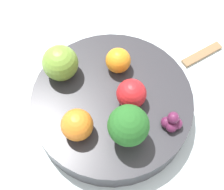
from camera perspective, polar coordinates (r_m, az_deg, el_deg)
The scene contains 10 objects.
ground_plane at distance 0.54m, azimuth 0.00°, elevation -3.78°, with size 6.00×6.00×0.00m, color gray.
table_surface at distance 0.53m, azimuth 0.00°, elevation -3.32°, with size 1.20×1.20×0.02m.
bowl at distance 0.50m, azimuth 0.00°, elevation -1.76°, with size 0.25×0.25×0.04m.
broccoli at distance 0.42m, azimuth 3.01°, elevation -5.64°, with size 0.06×0.06×0.07m.
apple_red at distance 0.49m, azimuth -9.44°, elevation 5.80°, with size 0.06×0.06×0.06m.
apple_green at distance 0.46m, azimuth 3.55°, elevation 0.12°, with size 0.05×0.05×0.05m.
orange_front at distance 0.44m, azimuth -6.40°, elevation -5.45°, with size 0.05×0.05×0.05m.
orange_back at distance 0.50m, azimuth 0.76°, elevation 6.38°, with size 0.04×0.04×0.04m.
grape_cluster at distance 0.46m, azimuth 10.95°, elevation -4.80°, with size 0.03×0.03×0.03m.
spoon at distance 0.60m, azimuth 16.11°, elevation 7.16°, with size 0.07×0.07×0.01m.
Camera 1 is at (0.22, 0.04, 0.49)m, focal length 50.00 mm.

